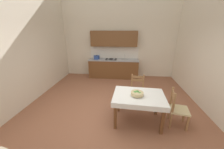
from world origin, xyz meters
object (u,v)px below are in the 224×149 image
kitchen_cabinetry (114,60)px  dining_chair_kitchen_side (137,91)px  dining_table (139,100)px  fruit_bowl (137,93)px  dining_chair_window_side (177,109)px

kitchen_cabinetry → dining_chair_kitchen_side: (0.97, -2.34, -0.41)m
dining_table → dining_chair_kitchen_side: (0.06, 0.88, -0.17)m
dining_chair_kitchen_side → fruit_bowl: bearing=-96.8°
dining_chair_kitchen_side → fruit_bowl: 0.99m
kitchen_cabinetry → dining_chair_window_side: bearing=-60.4°
kitchen_cabinetry → fruit_bowl: kitchen_cabinetry is taller
dining_chair_window_side → fruit_bowl: 1.05m
dining_chair_kitchen_side → dining_chair_window_side: (0.88, -0.91, 0.00)m
kitchen_cabinetry → dining_chair_kitchen_side: bearing=-67.5°
dining_chair_window_side → fruit_bowl: size_ratio=3.10×
dining_table → dining_chair_window_side: bearing=-1.8°
kitchen_cabinetry → dining_chair_kitchen_side: kitchen_cabinetry is taller
dining_table → dining_chair_window_side: size_ratio=1.38×
kitchen_cabinetry → dining_chair_window_side: (1.85, -3.25, -0.41)m
dining_chair_window_side → dining_table: bearing=178.2°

